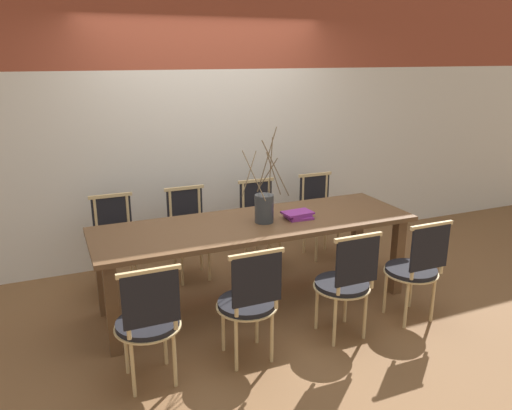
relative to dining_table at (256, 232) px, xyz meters
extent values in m
plane|color=brown|center=(0.00, 0.00, -0.67)|extent=(16.00, 16.00, 0.00)
cube|color=silver|center=(0.00, 1.32, 0.33)|extent=(12.00, 0.06, 1.99)
cube|color=brown|center=(0.00, 1.32, 1.93)|extent=(12.00, 0.06, 1.21)
cube|color=brown|center=(0.00, 0.00, 0.08)|extent=(2.74, 0.85, 0.04)
cube|color=brown|center=(-1.27, -0.32, -0.31)|extent=(0.09, 0.09, 0.72)
cube|color=brown|center=(1.27, -0.32, -0.31)|extent=(0.09, 0.09, 0.72)
cube|color=brown|center=(-1.27, 0.32, -0.31)|extent=(0.09, 0.09, 0.72)
cube|color=brown|center=(1.27, 0.32, -0.31)|extent=(0.09, 0.09, 0.72)
cylinder|color=black|center=(-1.09, -0.73, -0.23)|extent=(0.42, 0.42, 0.04)
cylinder|color=tan|center=(-1.09, -0.73, -0.26)|extent=(0.44, 0.44, 0.01)
cylinder|color=tan|center=(-1.23, -0.60, -0.46)|extent=(0.03, 0.03, 0.42)
cylinder|color=tan|center=(-0.95, -0.60, -0.46)|extent=(0.03, 0.03, 0.42)
cylinder|color=tan|center=(-1.23, -0.87, -0.46)|extent=(0.03, 0.03, 0.42)
cylinder|color=tan|center=(-0.95, -0.87, -0.46)|extent=(0.03, 0.03, 0.42)
cylinder|color=tan|center=(-1.24, -0.91, 0.00)|extent=(0.03, 0.03, 0.44)
cylinder|color=tan|center=(-0.94, -0.91, 0.00)|extent=(0.03, 0.03, 0.44)
cube|color=black|center=(-1.09, -0.92, 0.03)|extent=(0.36, 0.02, 0.35)
cube|color=tan|center=(-1.09, -0.91, 0.21)|extent=(0.40, 0.03, 0.03)
cylinder|color=black|center=(-0.38, -0.73, -0.23)|extent=(0.42, 0.42, 0.04)
cylinder|color=tan|center=(-0.38, -0.73, -0.26)|extent=(0.44, 0.44, 0.01)
cylinder|color=tan|center=(-0.52, -0.60, -0.46)|extent=(0.03, 0.03, 0.42)
cylinder|color=tan|center=(-0.25, -0.60, -0.46)|extent=(0.03, 0.03, 0.42)
cylinder|color=tan|center=(-0.52, -0.87, -0.46)|extent=(0.03, 0.03, 0.42)
cylinder|color=tan|center=(-0.25, -0.87, -0.46)|extent=(0.03, 0.03, 0.42)
cylinder|color=tan|center=(-0.53, -0.91, 0.00)|extent=(0.03, 0.03, 0.44)
cylinder|color=tan|center=(-0.24, -0.91, 0.00)|extent=(0.03, 0.03, 0.44)
cube|color=black|center=(-0.38, -0.92, 0.03)|extent=(0.36, 0.02, 0.35)
cube|color=tan|center=(-0.38, -0.91, 0.21)|extent=(0.40, 0.03, 0.03)
cylinder|color=black|center=(0.41, -0.73, -0.23)|extent=(0.42, 0.42, 0.04)
cylinder|color=tan|center=(0.41, -0.73, -0.26)|extent=(0.44, 0.44, 0.01)
cylinder|color=tan|center=(0.27, -0.60, -0.46)|extent=(0.03, 0.03, 0.42)
cylinder|color=tan|center=(0.55, -0.60, -0.46)|extent=(0.03, 0.03, 0.42)
cylinder|color=tan|center=(0.27, -0.87, -0.46)|extent=(0.03, 0.03, 0.42)
cylinder|color=tan|center=(0.55, -0.87, -0.46)|extent=(0.03, 0.03, 0.42)
cylinder|color=tan|center=(0.26, -0.91, 0.00)|extent=(0.03, 0.03, 0.44)
cylinder|color=tan|center=(0.56, -0.91, 0.00)|extent=(0.03, 0.03, 0.44)
cube|color=black|center=(0.41, -0.92, 0.03)|extent=(0.36, 0.02, 0.35)
cube|color=tan|center=(0.41, -0.91, 0.21)|extent=(0.40, 0.03, 0.03)
cylinder|color=black|center=(1.08, -0.73, -0.23)|extent=(0.42, 0.42, 0.04)
cylinder|color=tan|center=(1.08, -0.73, -0.26)|extent=(0.44, 0.44, 0.01)
cylinder|color=tan|center=(0.94, -0.60, -0.46)|extent=(0.03, 0.03, 0.42)
cylinder|color=tan|center=(1.21, -0.60, -0.46)|extent=(0.03, 0.03, 0.42)
cylinder|color=tan|center=(0.94, -0.87, -0.46)|extent=(0.03, 0.03, 0.42)
cylinder|color=tan|center=(1.21, -0.87, -0.46)|extent=(0.03, 0.03, 0.42)
cylinder|color=tan|center=(0.93, -0.91, 0.00)|extent=(0.03, 0.03, 0.44)
cylinder|color=tan|center=(1.22, -0.91, 0.00)|extent=(0.03, 0.03, 0.44)
cube|color=black|center=(1.08, -0.92, 0.03)|extent=(0.36, 0.02, 0.35)
cube|color=tan|center=(1.08, -0.91, 0.21)|extent=(0.40, 0.03, 0.03)
cylinder|color=black|center=(-1.08, 0.73, -0.23)|extent=(0.42, 0.42, 0.04)
cylinder|color=tan|center=(-1.08, 0.73, -0.26)|extent=(0.44, 0.44, 0.01)
cylinder|color=tan|center=(-0.94, 0.60, -0.46)|extent=(0.03, 0.03, 0.42)
cylinder|color=tan|center=(-1.22, 0.60, -0.46)|extent=(0.03, 0.03, 0.42)
cylinder|color=tan|center=(-0.94, 0.87, -0.46)|extent=(0.03, 0.03, 0.42)
cylinder|color=tan|center=(-1.22, 0.87, -0.46)|extent=(0.03, 0.03, 0.42)
cylinder|color=tan|center=(-0.93, 0.91, 0.00)|extent=(0.03, 0.03, 0.44)
cylinder|color=tan|center=(-1.23, 0.91, 0.00)|extent=(0.03, 0.03, 0.44)
cube|color=black|center=(-1.08, 0.92, 0.03)|extent=(0.36, 0.02, 0.35)
cube|color=tan|center=(-1.08, 0.91, 0.21)|extent=(0.40, 0.03, 0.03)
cylinder|color=black|center=(-0.38, 0.73, -0.23)|extent=(0.42, 0.42, 0.04)
cylinder|color=tan|center=(-0.38, 0.73, -0.26)|extent=(0.44, 0.44, 0.01)
cylinder|color=tan|center=(-0.24, 0.60, -0.46)|extent=(0.03, 0.03, 0.42)
cylinder|color=tan|center=(-0.51, 0.60, -0.46)|extent=(0.03, 0.03, 0.42)
cylinder|color=tan|center=(-0.24, 0.87, -0.46)|extent=(0.03, 0.03, 0.42)
cylinder|color=tan|center=(-0.51, 0.87, -0.46)|extent=(0.03, 0.03, 0.42)
cylinder|color=tan|center=(-0.23, 0.91, 0.00)|extent=(0.03, 0.03, 0.44)
cylinder|color=tan|center=(-0.52, 0.91, 0.00)|extent=(0.03, 0.03, 0.44)
cube|color=black|center=(-0.38, 0.92, 0.03)|extent=(0.36, 0.02, 0.35)
cube|color=tan|center=(-0.38, 0.91, 0.21)|extent=(0.40, 0.03, 0.03)
cylinder|color=black|center=(0.39, 0.73, -0.23)|extent=(0.42, 0.42, 0.04)
cylinder|color=tan|center=(0.39, 0.73, -0.26)|extent=(0.44, 0.44, 0.01)
cylinder|color=tan|center=(0.52, 0.60, -0.46)|extent=(0.03, 0.03, 0.42)
cylinder|color=tan|center=(0.25, 0.60, -0.46)|extent=(0.03, 0.03, 0.42)
cylinder|color=tan|center=(0.52, 0.87, -0.46)|extent=(0.03, 0.03, 0.42)
cylinder|color=tan|center=(0.25, 0.87, -0.46)|extent=(0.03, 0.03, 0.42)
cylinder|color=tan|center=(0.54, 0.91, 0.00)|extent=(0.03, 0.03, 0.44)
cylinder|color=tan|center=(0.24, 0.91, 0.00)|extent=(0.03, 0.03, 0.44)
cube|color=black|center=(0.39, 0.92, 0.03)|extent=(0.36, 0.02, 0.35)
cube|color=tan|center=(0.39, 0.91, 0.21)|extent=(0.40, 0.03, 0.03)
cylinder|color=black|center=(1.09, 0.73, -0.23)|extent=(0.42, 0.42, 0.04)
cylinder|color=tan|center=(1.09, 0.73, -0.26)|extent=(0.44, 0.44, 0.01)
cylinder|color=tan|center=(1.23, 0.60, -0.46)|extent=(0.03, 0.03, 0.42)
cylinder|color=tan|center=(0.95, 0.60, -0.46)|extent=(0.03, 0.03, 0.42)
cylinder|color=tan|center=(1.23, 0.87, -0.46)|extent=(0.03, 0.03, 0.42)
cylinder|color=tan|center=(0.95, 0.87, -0.46)|extent=(0.03, 0.03, 0.42)
cylinder|color=tan|center=(1.24, 0.91, 0.00)|extent=(0.03, 0.03, 0.44)
cylinder|color=tan|center=(0.94, 0.91, 0.00)|extent=(0.03, 0.03, 0.44)
cube|color=black|center=(1.09, 0.92, 0.03)|extent=(0.36, 0.02, 0.35)
cube|color=tan|center=(1.09, 0.91, 0.21)|extent=(0.40, 0.03, 0.03)
cylinder|color=#33383D|center=(0.06, -0.03, 0.22)|extent=(0.16, 0.16, 0.24)
cylinder|color=brown|center=(0.11, 0.03, 0.62)|extent=(0.14, 0.11, 0.56)
cylinder|color=brown|center=(0.12, 0.04, 0.49)|extent=(0.15, 0.12, 0.31)
cylinder|color=brown|center=(0.12, -0.04, 0.58)|extent=(0.03, 0.11, 0.49)
cylinder|color=brown|center=(0.11, -0.11, 0.53)|extent=(0.18, 0.10, 0.39)
cylinder|color=brown|center=(0.10, -0.17, 0.58)|extent=(0.29, 0.09, 0.50)
cylinder|color=brown|center=(-0.03, 0.07, 0.51)|extent=(0.22, 0.20, 0.34)
cylinder|color=brown|center=(-0.05, -0.08, 0.52)|extent=(0.12, 0.24, 0.38)
cube|color=#842D8C|center=(0.38, -0.05, 0.11)|extent=(0.22, 0.20, 0.02)
cube|color=#842D8C|center=(0.38, -0.06, 0.13)|extent=(0.21, 0.17, 0.02)
cube|color=#842D8C|center=(0.37, -0.05, 0.15)|extent=(0.27, 0.18, 0.02)
camera|label=1|loc=(-1.58, -3.70, 1.46)|focal=35.00mm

